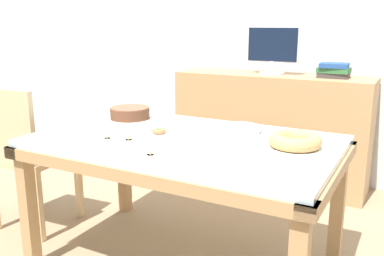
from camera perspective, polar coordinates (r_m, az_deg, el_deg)
The scene contains 13 objects.
wall_back at distance 3.79m, azimuth 12.41°, elevation 13.26°, with size 8.00×0.10×2.60m, color silver.
dining_table at distance 2.26m, azimuth -1.01°, elevation -3.41°, with size 1.59×0.97×0.74m.
chair at distance 2.92m, azimuth -21.38°, elevation -2.97°, with size 0.45×0.45×0.94m.
sideboard at distance 3.61m, azimuth 10.38°, elevation -0.19°, with size 1.57×0.44×0.92m.
computer_monitor at distance 3.51m, azimuth 10.69°, elevation 10.13°, with size 0.42×0.20×0.38m.
book_stack at distance 3.41m, azimuth 18.39°, elevation 7.31°, with size 0.23×0.19×0.11m.
cake_chocolate_round at distance 2.65m, azimuth -8.27°, elevation 1.84°, with size 0.29×0.29×0.08m.
cake_golden_bundt at distance 2.08m, azimuth 13.55°, elevation -1.84°, with size 0.31×0.31×0.08m.
pastry_platter at distance 2.32m, azimuth -3.26°, elevation -0.42°, with size 0.31×0.31×0.04m.
plate_stack at distance 2.34m, azimuth 6.48°, elevation -0.17°, with size 0.21×0.21×0.04m.
tealight_near_cakes at distance 2.16m, azimuth -8.44°, elevation -1.70°, with size 0.04×0.04×0.04m.
tealight_right_edge at distance 1.91m, azimuth -5.57°, elevation -3.72°, with size 0.04×0.04×0.04m.
tealight_near_front at distance 2.21m, azimuth -11.20°, elevation -1.47°, with size 0.04×0.04×0.04m.
Camera 1 is at (1.06, -1.88, 1.32)m, focal length 40.00 mm.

